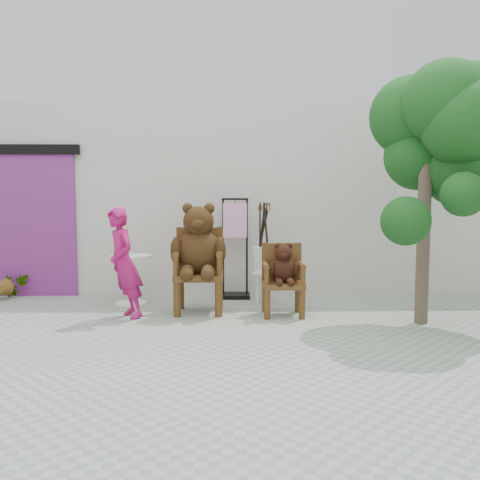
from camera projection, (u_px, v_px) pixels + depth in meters
The scene contains 11 objects.
ground_plane at pixel (232, 342), 5.40m from camera, with size 60.00×60.00×0.00m, color gray.
back_wall at pixel (231, 199), 8.36m from camera, with size 9.00×1.00×3.00m, color beige.
doorway at pixel (37, 221), 7.81m from camera, with size 1.40×0.11×2.33m.
chair_big at pixel (199, 252), 6.70m from camera, with size 0.72×0.76×1.46m.
chair_small at pixel (283, 272), 6.57m from camera, with size 0.53×0.51×0.95m.
person at pixel (124, 263), 6.38m from camera, with size 0.51×0.34×1.41m, color #A7145C.
cafe_table at pixel (131, 274), 7.25m from camera, with size 0.60×0.60×0.70m.
display_stand at pixel (235, 260), 7.69m from camera, with size 0.46×0.37×1.51m.
stool_bucket at pixel (263, 259), 7.31m from camera, with size 0.32×0.32×1.45m.
tree at pixel (447, 137), 6.01m from camera, with size 1.72×1.74×3.11m.
potted_plant at pixel (9, 284), 7.65m from camera, with size 0.40×0.35×0.44m, color #0E3312.
Camera 1 is at (-0.03, -5.29, 1.54)m, focal length 38.00 mm.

